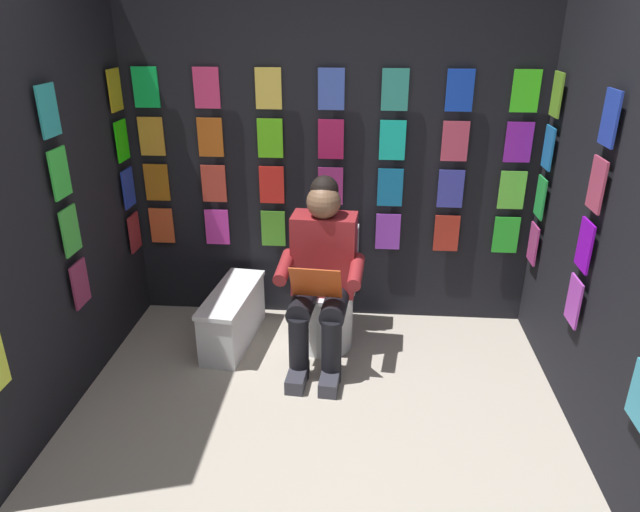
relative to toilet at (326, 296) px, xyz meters
name	(u,v)px	position (x,y,z in m)	size (l,w,h in m)	color
display_wall_back	(331,159)	(0.00, -0.42, 0.84)	(2.89, 0.14, 2.34)	black
display_wall_left	(608,214)	(-1.45, 0.63, 0.84)	(0.14, 2.01, 2.34)	black
display_wall_right	(50,200)	(1.44, 0.63, 0.84)	(0.14, 2.01, 2.34)	black
toilet	(326,296)	(0.00, 0.00, 0.00)	(0.42, 0.57, 0.77)	white
person_reading	(321,274)	(0.01, 0.23, 0.27)	(0.55, 0.70, 1.19)	maroon
comic_longbox_near	(233,316)	(0.63, 0.08, -0.14)	(0.33, 0.76, 0.38)	silver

